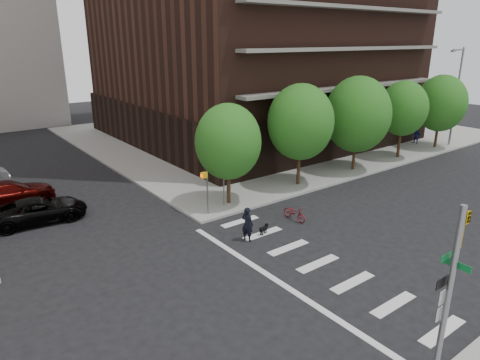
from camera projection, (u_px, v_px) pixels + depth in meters
name	position (u px, v px, depth m)	size (l,w,h in m)	color
ground	(269.00, 285.00, 18.06)	(120.00, 120.00, 0.00)	black
sidewalk_ne	(271.00, 131.00, 47.55)	(39.00, 33.00, 0.15)	gray
crosswalk	(306.00, 269.00, 19.32)	(3.85, 13.00, 0.01)	silver
tree_a	(228.00, 142.00, 25.51)	(4.00, 4.00, 5.90)	#301E11
tree_b	(301.00, 122.00, 28.78)	(4.50, 4.50, 6.65)	#301E11
tree_c	(357.00, 115.00, 32.24)	(5.00, 5.00, 6.80)	#301E11
tree_d	(403.00, 108.00, 35.70)	(4.00, 4.00, 6.20)	#301E11
tree_e	(441.00, 103.00, 39.16)	(4.50, 4.50, 6.35)	#301E11
traffic_signal	(443.00, 326.00, 11.26)	(0.90, 0.75, 6.00)	slate
pedestrian_signal	(211.00, 184.00, 24.80)	(2.18, 0.67, 2.60)	slate
streetlamp	(456.00, 91.00, 39.64)	(2.14, 0.22, 9.00)	slate
parked_car_black	(40.00, 210.00, 24.13)	(5.03, 2.32, 1.40)	black
parked_car_maroon	(9.00, 193.00, 26.48)	(5.38, 2.19, 1.56)	#380503
scooter	(295.00, 213.00, 24.41)	(0.59, 1.69, 0.89)	maroon
dog_walker	(247.00, 224.00, 21.77)	(0.44, 0.67, 1.84)	black
dog	(264.00, 229.00, 22.66)	(0.62, 0.28, 0.52)	black
pedestrian_far	(416.00, 135.00, 41.52)	(0.60, 0.77, 1.59)	navy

